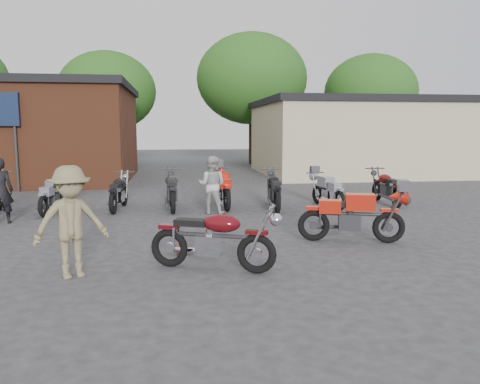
{
  "coord_description": "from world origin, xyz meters",
  "views": [
    {
      "loc": [
        -0.98,
        -8.14,
        2.3
      ],
      "look_at": [
        0.45,
        2.09,
        0.9
      ],
      "focal_mm": 35.0,
      "sensor_mm": 36.0,
      "label": 1
    }
  ],
  "objects": [
    {
      "name": "row_bike_1",
      "position": [
        -4.31,
        5.18,
        0.54
      ],
      "size": [
        0.83,
        1.92,
        1.08
      ],
      "primitive_type": null,
      "rotation": [
        0.0,
        0.0,
        1.45
      ],
      "color": "gray",
      "rests_on": "ground"
    },
    {
      "name": "person_light",
      "position": [
        0.01,
        4.44,
        0.79
      ],
      "size": [
        0.92,
        0.81,
        1.57
      ],
      "primitive_type": "imported",
      "rotation": [
        0.0,
        0.0,
        2.81
      ],
      "color": "#B2B3AE",
      "rests_on": "ground"
    },
    {
      "name": "row_bike_4",
      "position": [
        0.41,
        5.49,
        0.61
      ],
      "size": [
        0.8,
        2.15,
        1.23
      ],
      "primitive_type": null,
      "rotation": [
        0.0,
        0.0,
        1.62
      ],
      "color": "red",
      "rests_on": "ground"
    },
    {
      "name": "person_dark",
      "position": [
        -5.2,
        3.8,
        0.81
      ],
      "size": [
        0.65,
        0.49,
        1.62
      ],
      "primitive_type": "imported",
      "rotation": [
        0.0,
        0.0,
        3.33
      ],
      "color": "black",
      "rests_on": "ground"
    },
    {
      "name": "row_bike_7",
      "position": [
        5.45,
        5.33,
        0.58
      ],
      "size": [
        0.7,
        2.01,
        1.16
      ],
      "primitive_type": null,
      "rotation": [
        0.0,
        0.0,
        1.55
      ],
      "color": "#590C0B",
      "rests_on": "ground"
    },
    {
      "name": "tree_1",
      "position": [
        -5.0,
        22.0,
        3.7
      ],
      "size": [
        5.92,
        5.92,
        7.4
      ],
      "primitive_type": null,
      "color": "#1F4211",
      "rests_on": "ground"
    },
    {
      "name": "tree_2",
      "position": [
        4.0,
        22.0,
        4.4
      ],
      "size": [
        7.04,
        7.04,
        8.8
      ],
      "primitive_type": null,
      "color": "#1F4211",
      "rests_on": "ground"
    },
    {
      "name": "row_bike_3",
      "position": [
        -1.08,
        5.32,
        0.61
      ],
      "size": [
        0.77,
        2.13,
        1.22
      ],
      "primitive_type": null,
      "rotation": [
        0.0,
        0.0,
        1.61
      ],
      "color": "black",
      "rests_on": "ground"
    },
    {
      "name": "person_tan",
      "position": [
        -2.58,
        -0.77,
        0.87
      ],
      "size": [
        1.3,
        1.05,
        1.75
      ],
      "primitive_type": "imported",
      "rotation": [
        0.0,
        0.0,
        0.42
      ],
      "color": "olive",
      "rests_on": "ground"
    },
    {
      "name": "row_bike_6",
      "position": [
        3.47,
        5.03,
        0.53
      ],
      "size": [
        0.91,
        1.92,
        1.07
      ],
      "primitive_type": null,
      "rotation": [
        0.0,
        0.0,
        1.74
      ],
      "color": "#908F9C",
      "rests_on": "ground"
    },
    {
      "name": "vintage_motorcycle",
      "position": [
        -0.37,
        -0.74,
        0.6
      ],
      "size": [
        2.16,
        1.42,
        1.2
      ],
      "primitive_type": null,
      "rotation": [
        0.0,
        0.0,
        -0.4
      ],
      "color": "#590B11",
      "rests_on": "ground"
    },
    {
      "name": "tree_3",
      "position": [
        12.0,
        22.0,
        3.8
      ],
      "size": [
        6.08,
        6.08,
        7.6
      ],
      "primitive_type": null,
      "color": "#1F4211",
      "rests_on": "ground"
    },
    {
      "name": "helmet",
      "position": [
        -0.88,
        0.32,
        0.12
      ],
      "size": [
        0.3,
        0.3,
        0.24
      ],
      "primitive_type": "ellipsoid",
      "rotation": [
        0.0,
        0.0,
        -0.19
      ],
      "color": "#BB3313",
      "rests_on": "ground"
    },
    {
      "name": "row_bike_5",
      "position": [
        1.86,
        4.99,
        0.61
      ],
      "size": [
        0.9,
        2.17,
        1.22
      ],
      "primitive_type": null,
      "rotation": [
        0.0,
        0.0,
        1.47
      ],
      "color": "black",
      "rests_on": "ground"
    },
    {
      "name": "sportbike",
      "position": [
        2.6,
        0.78,
        0.6
      ],
      "size": [
        2.17,
        1.2,
        1.2
      ],
      "primitive_type": null,
      "rotation": [
        0.0,
        0.0,
        -0.27
      ],
      "color": "red",
      "rests_on": "ground"
    },
    {
      "name": "row_bike_2",
      "position": [
        -2.58,
        5.43,
        0.57
      ],
      "size": [
        0.84,
        2.0,
        1.13
      ],
      "primitive_type": null,
      "rotation": [
        0.0,
        0.0,
        1.47
      ],
      "color": "black",
      "rests_on": "ground"
    },
    {
      "name": "stucco_building",
      "position": [
        8.5,
        15.0,
        1.75
      ],
      "size": [
        10.0,
        8.0,
        3.5
      ],
      "primitive_type": "cube",
      "color": "tan",
      "rests_on": "ground"
    },
    {
      "name": "ground",
      "position": [
        0.0,
        0.0,
        0.0
      ],
      "size": [
        90.0,
        90.0,
        0.0
      ],
      "primitive_type": "plane",
      "color": "#303032"
    }
  ]
}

